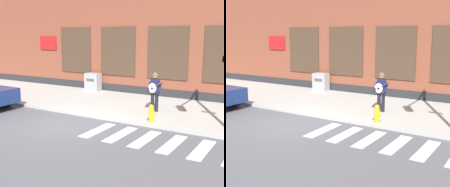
{
  "view_description": "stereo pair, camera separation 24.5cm",
  "coord_description": "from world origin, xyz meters",
  "views": [
    {
      "loc": [
        7.58,
        -9.12,
        3.48
      ],
      "look_at": [
        1.11,
        1.64,
        1.08
      ],
      "focal_mm": 50.0,
      "sensor_mm": 36.0,
      "label": 1
    },
    {
      "loc": [
        7.79,
        -8.99,
        3.48
      ],
      "look_at": [
        1.11,
        1.64,
        1.08
      ],
      "focal_mm": 50.0,
      "sensor_mm": 36.0,
      "label": 2
    }
  ],
  "objects": [
    {
      "name": "ground_plane",
      "position": [
        0.0,
        0.0,
        0.0
      ],
      "size": [
        160.0,
        160.0,
        0.0
      ],
      "primitive_type": "plane",
      "color": "#56565B"
    },
    {
      "name": "sidewalk",
      "position": [
        0.0,
        4.02,
        0.06
      ],
      "size": [
        28.0,
        5.35,
        0.12
      ],
      "color": "#ADAAA3",
      "rests_on": "ground"
    },
    {
      "name": "building_backdrop",
      "position": [
        -0.0,
        8.69,
        4.7
      ],
      "size": [
        28.0,
        4.06,
        9.41
      ],
      "color": "brown",
      "rests_on": "ground"
    },
    {
      "name": "crosswalk",
      "position": [
        3.85,
        0.04,
        0.01
      ],
      "size": [
        5.2,
        1.9,
        0.01
      ],
      "color": "silver",
      "rests_on": "ground"
    },
    {
      "name": "busker",
      "position": [
        2.27,
        3.31,
        1.09
      ],
      "size": [
        0.76,
        0.62,
        1.72
      ],
      "color": "black",
      "rests_on": "sidewalk"
    },
    {
      "name": "utility_box",
      "position": [
        -3.0,
        6.24,
        0.64
      ],
      "size": [
        0.91,
        0.58,
        1.05
      ],
      "color": "#9E9E9E",
      "rests_on": "sidewalk"
    },
    {
      "name": "fire_hydrant",
      "position": [
        2.86,
        1.69,
        0.46
      ],
      "size": [
        0.38,
        0.2,
        0.7
      ],
      "color": "gold",
      "rests_on": "sidewalk"
    }
  ]
}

